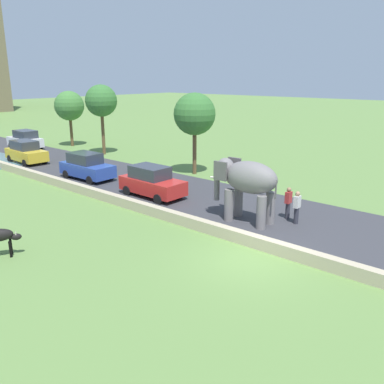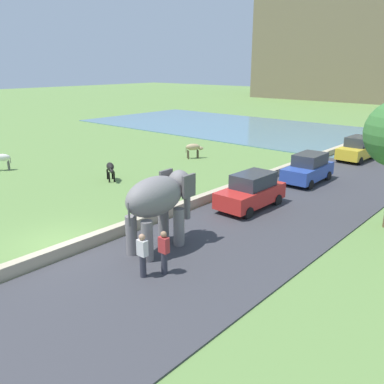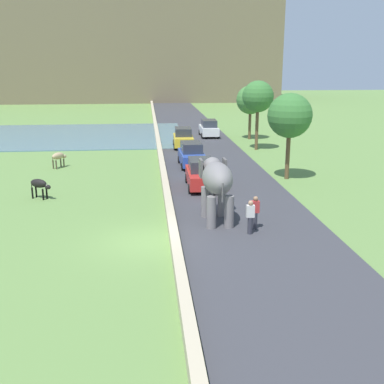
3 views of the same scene
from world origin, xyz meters
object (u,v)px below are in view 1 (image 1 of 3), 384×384
Objects in this scene: elephant at (246,181)px; car_red at (152,182)px; person_beside_elephant at (297,207)px; car_white at (25,140)px; car_blue at (87,166)px; person_trailing at (288,203)px; car_yellow at (26,152)px; cow_black at (0,237)px.

elephant reaches higher than car_red.
person_beside_elephant is 0.41× the size of car_white.
car_white is (1.91, 28.95, 0.03)m from person_beside_elephant.
person_beside_elephant is at bearing -58.36° from elephant.
elephant is at bearing -90.03° from car_blue.
person_beside_elephant is 8.52m from car_red.
person_trailing is (1.62, -1.39, -1.16)m from elephant.
person_trailing is 0.41× the size of car_red.
cow_black is at bearing -120.71° from car_yellow.
car_yellow is at bearing 90.00° from car_red.
car_red is 20.77m from car_white.
car_blue is at bearing 90.02° from car_red.
elephant is 2.54× the size of cow_black.
person_trailing is 0.40× the size of car_blue.
person_beside_elephant is 0.40× the size of car_yellow.
person_beside_elephant and person_trailing have the same top height.
car_yellow is at bearing 93.11° from person_beside_elephant.
person_trailing is at bearing -93.10° from car_white.
car_white is (3.15, 20.53, 0.00)m from car_red.
elephant is 20.84m from car_yellow.
car_white reaches higher than cow_black.
elephant is at bearing 139.48° from person_trailing.
car_white is at bearing 86.90° from person_trailing.
car_white is (1.53, 28.31, 0.03)m from person_trailing.
elephant is 2.65m from person_beside_elephant.
car_blue is at bearing -102.46° from car_white.
car_red is 1.00× the size of car_white.
elephant is 6.50m from car_red.
elephant is at bearing -96.69° from car_white.
car_red is at bearing -90.00° from car_yellow.
elephant is 27.13m from car_white.
person_trailing is 14.15m from car_blue.
car_yellow is 8.14m from car_blue.
car_red reaches higher than cow_black.
person_beside_elephant is 0.40× the size of car_blue.
elephant is 2.14× the size of person_beside_elephant.
car_red is at bearing 101.71° from person_trailing.
car_red is at bearing -98.72° from car_white.
elephant is at bearing -27.61° from cow_black.
elephant is 2.43m from person_trailing.
cow_black is (-11.04, 6.31, -0.04)m from person_trailing.
person_beside_elephant is 14.75m from car_blue.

